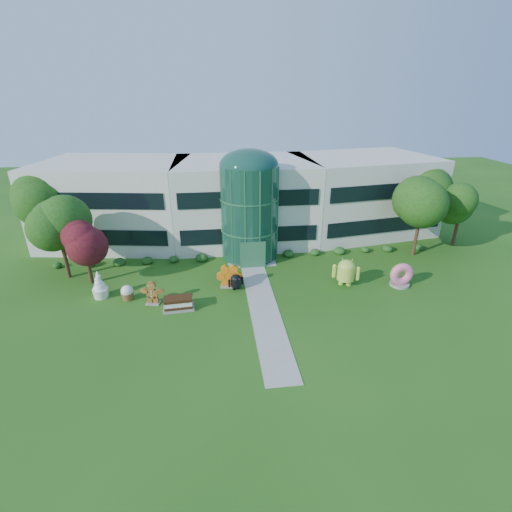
{
  "coord_description": "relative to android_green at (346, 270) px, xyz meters",
  "views": [
    {
      "loc": [
        -3.9,
        -25.1,
        16.65
      ],
      "look_at": [
        -0.04,
        6.0,
        2.6
      ],
      "focal_mm": 26.0,
      "sensor_mm": 36.0,
      "label": 1
    }
  ],
  "objects": [
    {
      "name": "building",
      "position": [
        -8.13,
        13.77,
        3.17
      ],
      "size": [
        46.0,
        15.0,
        9.3
      ],
      "primitive_type": null,
      "color": "beige",
      "rests_on": "ground"
    },
    {
      "name": "atrium",
      "position": [
        -8.13,
        7.77,
        3.42
      ],
      "size": [
        6.0,
        6.0,
        9.8
      ],
      "primitive_type": "cylinder",
      "color": "#194738",
      "rests_on": "ground"
    },
    {
      "name": "ice_cream_sandwich",
      "position": [
        -15.15,
        -2.43,
        -0.91
      ],
      "size": [
        2.61,
        1.44,
        1.12
      ],
      "primitive_type": null,
      "rotation": [
        0.0,
        0.0,
        0.07
      ],
      "color": "black",
      "rests_on": "ground"
    },
    {
      "name": "walkway",
      "position": [
        -8.13,
        -2.23,
        -1.46
      ],
      "size": [
        2.4,
        20.0,
        0.04
      ],
      "primitive_type": "cube",
      "color": "#9E9E93",
      "rests_on": "ground"
    },
    {
      "name": "cupcake",
      "position": [
        -19.64,
        -0.27,
        -0.8
      ],
      "size": [
        1.45,
        1.45,
        1.35
      ],
      "primitive_type": null,
      "rotation": [
        0.0,
        0.0,
        0.36
      ],
      "color": "white",
      "rests_on": "ground"
    },
    {
      "name": "tree_red",
      "position": [
        -23.63,
        3.27,
        1.52
      ],
      "size": [
        4.0,
        4.0,
        6.0
      ],
      "primitive_type": null,
      "color": "#3F0C14",
      "rests_on": "ground"
    },
    {
      "name": "android_green",
      "position": [
        0.0,
        0.0,
        0.0
      ],
      "size": [
        3.06,
        2.57,
        2.95
      ],
      "primitive_type": null,
      "rotation": [
        0.0,
        0.0,
        -0.37
      ],
      "color": "#B1D544",
      "rests_on": "ground"
    },
    {
      "name": "ground",
      "position": [
        -8.13,
        -4.23,
        -1.48
      ],
      "size": [
        140.0,
        140.0,
        0.0
      ],
      "primitive_type": "plane",
      "color": "#215114",
      "rests_on": "ground"
    },
    {
      "name": "honeycomb",
      "position": [
        -10.71,
        0.95,
        -0.48
      ],
      "size": [
        2.62,
        1.22,
        1.98
      ],
      "primitive_type": null,
      "rotation": [
        0.0,
        0.0,
        -0.13
      ],
      "color": "orange",
      "rests_on": "ground"
    },
    {
      "name": "froyo",
      "position": [
        -22.05,
        0.42,
        -0.22
      ],
      "size": [
        1.61,
        1.61,
        2.52
      ],
      "primitive_type": null,
      "rotation": [
        0.0,
        0.0,
        -0.1
      ],
      "color": "white",
      "rests_on": "ground"
    },
    {
      "name": "trees_backdrop",
      "position": [
        -8.13,
        8.77,
        2.72
      ],
      "size": [
        52.0,
        8.0,
        8.4
      ],
      "primitive_type": null,
      "color": "#1F4010",
      "rests_on": "ground"
    },
    {
      "name": "android_black",
      "position": [
        -10.18,
        0.37,
        -0.61
      ],
      "size": [
        1.74,
        1.39,
        1.73
      ],
      "primitive_type": null,
      "rotation": [
        0.0,
        0.0,
        0.27
      ],
      "color": "black",
      "rests_on": "ground"
    },
    {
      "name": "donut",
      "position": [
        5.01,
        -0.76,
        -0.32
      ],
      "size": [
        2.22,
        1.07,
        2.31
      ],
      "primitive_type": null,
      "rotation": [
        0.0,
        0.0,
        0.0
      ],
      "color": "#EA5977",
      "rests_on": "ground"
    },
    {
      "name": "gingerbread",
      "position": [
        -17.39,
        -1.21,
        -0.41
      ],
      "size": [
        2.44,
        1.35,
        2.13
      ],
      "primitive_type": null,
      "rotation": [
        0.0,
        0.0,
        -0.21
      ],
      "color": "brown",
      "rests_on": "ground"
    }
  ]
}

